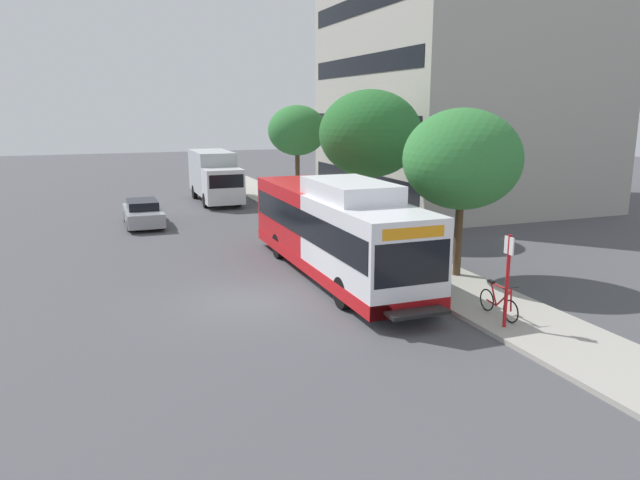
{
  "coord_description": "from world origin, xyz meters",
  "views": [
    {
      "loc": [
        -4.23,
        -17.8,
        6.06
      ],
      "look_at": [
        2.91,
        1.02,
        1.6
      ],
      "focal_mm": 33.72,
      "sensor_mm": 36.0,
      "label": 1
    }
  ],
  "objects_px": {
    "transit_bus": "(334,230)",
    "box_truck_background": "(215,175)",
    "bicycle_parked": "(499,302)",
    "street_tree_near_stop": "(462,159)",
    "street_tree_far_block": "(297,131)",
    "bus_stop_sign_pole": "(508,274)",
    "parked_car_far_lane": "(143,213)",
    "street_tree_mid_block": "(370,134)"
  },
  "relations": [
    {
      "from": "street_tree_near_stop",
      "to": "parked_car_far_lane",
      "type": "bearing_deg",
      "value": 124.13
    },
    {
      "from": "bus_stop_sign_pole",
      "to": "street_tree_mid_block",
      "type": "relative_size",
      "value": 0.39
    },
    {
      "from": "street_tree_mid_block",
      "to": "parked_car_far_lane",
      "type": "bearing_deg",
      "value": 147.48
    },
    {
      "from": "street_tree_near_stop",
      "to": "street_tree_far_block",
      "type": "distance_m",
      "value": 17.77
    },
    {
      "from": "street_tree_mid_block",
      "to": "box_truck_background",
      "type": "distance_m",
      "value": 14.28
    },
    {
      "from": "transit_bus",
      "to": "street_tree_near_stop",
      "type": "xyz_separation_m",
      "value": [
        3.99,
        -1.92,
        2.58
      ]
    },
    {
      "from": "parked_car_far_lane",
      "to": "box_truck_background",
      "type": "height_order",
      "value": "box_truck_background"
    },
    {
      "from": "transit_bus",
      "to": "street_tree_near_stop",
      "type": "distance_m",
      "value": 5.13
    },
    {
      "from": "bus_stop_sign_pole",
      "to": "box_truck_background",
      "type": "xyz_separation_m",
      "value": [
        -2.89,
        26.02,
        0.09
      ]
    },
    {
      "from": "street_tree_near_stop",
      "to": "street_tree_far_block",
      "type": "xyz_separation_m",
      "value": [
        -0.04,
        17.77,
        0.36
      ]
    },
    {
      "from": "transit_bus",
      "to": "street_tree_far_block",
      "type": "xyz_separation_m",
      "value": [
        3.95,
        15.85,
        2.95
      ]
    },
    {
      "from": "bus_stop_sign_pole",
      "to": "street_tree_far_block",
      "type": "xyz_separation_m",
      "value": [
        1.69,
        22.76,
        3.0
      ]
    },
    {
      "from": "bicycle_parked",
      "to": "street_tree_near_stop",
      "type": "height_order",
      "value": "street_tree_near_stop"
    },
    {
      "from": "bicycle_parked",
      "to": "street_tree_mid_block",
      "type": "distance_m",
      "value": 13.04
    },
    {
      "from": "bus_stop_sign_pole",
      "to": "street_tree_far_block",
      "type": "relative_size",
      "value": 0.43
    },
    {
      "from": "street_tree_mid_block",
      "to": "box_truck_background",
      "type": "xyz_separation_m",
      "value": [
        -4.89,
        13.05,
        -3.1
      ]
    },
    {
      "from": "bus_stop_sign_pole",
      "to": "bicycle_parked",
      "type": "relative_size",
      "value": 1.48
    },
    {
      "from": "transit_bus",
      "to": "street_tree_far_block",
      "type": "height_order",
      "value": "street_tree_far_block"
    },
    {
      "from": "bicycle_parked",
      "to": "bus_stop_sign_pole",
      "type": "bearing_deg",
      "value": -115.87
    },
    {
      "from": "bicycle_parked",
      "to": "street_tree_far_block",
      "type": "xyz_separation_m",
      "value": [
        1.33,
        22.0,
        4.09
      ]
    },
    {
      "from": "bus_stop_sign_pole",
      "to": "street_tree_far_block",
      "type": "bearing_deg",
      "value": 85.74
    },
    {
      "from": "parked_car_far_lane",
      "to": "street_tree_near_stop",
      "type": "bearing_deg",
      "value": -55.87
    },
    {
      "from": "bus_stop_sign_pole",
      "to": "street_tree_near_stop",
      "type": "distance_m",
      "value": 5.9
    },
    {
      "from": "bicycle_parked",
      "to": "parked_car_far_lane",
      "type": "xyz_separation_m",
      "value": [
        -8.36,
        18.58,
        0.1
      ]
    },
    {
      "from": "street_tree_near_stop",
      "to": "street_tree_mid_block",
      "type": "height_order",
      "value": "street_tree_mid_block"
    },
    {
      "from": "transit_bus",
      "to": "bus_stop_sign_pole",
      "type": "relative_size",
      "value": 4.71
    },
    {
      "from": "street_tree_near_stop",
      "to": "street_tree_far_block",
      "type": "relative_size",
      "value": 0.98
    },
    {
      "from": "bicycle_parked",
      "to": "box_truck_background",
      "type": "bearing_deg",
      "value": 97.35
    },
    {
      "from": "bus_stop_sign_pole",
      "to": "parked_car_far_lane",
      "type": "distance_m",
      "value": 20.94
    },
    {
      "from": "street_tree_near_stop",
      "to": "street_tree_far_block",
      "type": "height_order",
      "value": "street_tree_far_block"
    },
    {
      "from": "box_truck_background",
      "to": "street_tree_mid_block",
      "type": "bearing_deg",
      "value": -69.46
    },
    {
      "from": "bus_stop_sign_pole",
      "to": "box_truck_background",
      "type": "height_order",
      "value": "box_truck_background"
    },
    {
      "from": "street_tree_far_block",
      "to": "box_truck_background",
      "type": "distance_m",
      "value": 6.33
    },
    {
      "from": "street_tree_mid_block",
      "to": "box_truck_background",
      "type": "bearing_deg",
      "value": 110.54
    },
    {
      "from": "transit_bus",
      "to": "bicycle_parked",
      "type": "relative_size",
      "value": 6.96
    },
    {
      "from": "transit_bus",
      "to": "bicycle_parked",
      "type": "distance_m",
      "value": 6.78
    },
    {
      "from": "parked_car_far_lane",
      "to": "street_tree_mid_block",
      "type": "bearing_deg",
      "value": -32.52
    },
    {
      "from": "transit_bus",
      "to": "box_truck_background",
      "type": "bearing_deg",
      "value": 91.92
    },
    {
      "from": "parked_car_far_lane",
      "to": "transit_bus",
      "type": "bearing_deg",
      "value": -65.23
    },
    {
      "from": "transit_bus",
      "to": "box_truck_background",
      "type": "distance_m",
      "value": 19.12
    },
    {
      "from": "street_tree_near_stop",
      "to": "box_truck_background",
      "type": "height_order",
      "value": "street_tree_near_stop"
    },
    {
      "from": "box_truck_background",
      "to": "bus_stop_sign_pole",
      "type": "bearing_deg",
      "value": -83.66
    }
  ]
}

